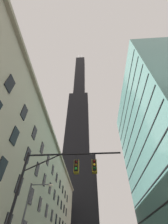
# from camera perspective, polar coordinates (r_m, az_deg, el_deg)

# --- Properties ---
(station_building) EXTENTS (15.14, 72.79, 24.01)m
(station_building) POSITION_cam_1_polar(r_m,az_deg,el_deg) (42.10, -23.26, -27.38)
(station_building) COLOR #B2A88E
(station_building) RESTS_ON ground
(dark_skyscraper) EXTENTS (26.85, 26.85, 229.90)m
(dark_skyscraper) POSITION_cam_1_polar(r_m,az_deg,el_deg) (121.83, -2.48, -10.73)
(dark_skyscraper) COLOR black
(dark_skyscraper) RESTS_ON ground
(glass_office_midrise) EXTENTS (14.72, 37.18, 46.03)m
(glass_office_midrise) POSITION_cam_1_polar(r_m,az_deg,el_deg) (45.02, 29.13, -10.40)
(glass_office_midrise) COLOR slate
(glass_office_midrise) RESTS_ON ground
(traffic_signal_mast) EXTENTS (8.09, 0.63, 7.84)m
(traffic_signal_mast) POSITION_cam_1_polar(r_m,az_deg,el_deg) (12.33, -9.30, -24.29)
(traffic_signal_mast) COLOR black
(traffic_signal_mast) RESTS_ON sidewalk_left
(street_lamppost) EXTENTS (2.55, 0.32, 7.12)m
(street_lamppost) POSITION_cam_1_polar(r_m,az_deg,el_deg) (18.03, -20.92, -33.23)
(street_lamppost) COLOR #47474C
(street_lamppost) RESTS_ON sidewalk_left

